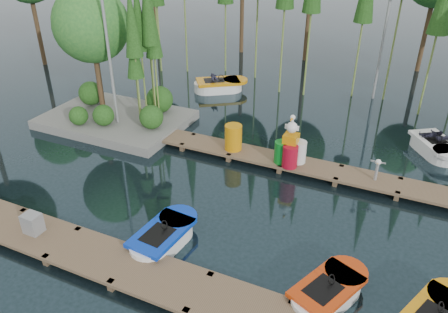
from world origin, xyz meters
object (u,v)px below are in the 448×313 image
at_px(boat_red, 328,292).
at_px(boat_yellow_far, 219,85).
at_px(boat_blue, 163,238).
at_px(yellow_barrel, 233,137).
at_px(island, 106,51).
at_px(utility_cabinet, 33,223).
at_px(drum_cluster, 290,150).

xyz_separation_m(boat_red, boat_yellow_far, (-8.57, 11.82, 0.07)).
bearing_deg(boat_blue, yellow_barrel, 98.20).
relative_size(island, boat_red, 2.59).
relative_size(boat_red, yellow_barrel, 2.61).
relative_size(utility_cabinet, yellow_barrel, 0.60).
distance_m(island, boat_red, 13.33).
distance_m(island, boat_blue, 9.64).
bearing_deg(boat_red, boat_blue, -157.54).
bearing_deg(boat_blue, drum_cluster, 74.93).
xyz_separation_m(boat_blue, drum_cluster, (2.00, 5.46, 0.62)).
height_order(island, boat_blue, island).
height_order(boat_red, yellow_barrel, yellow_barrel).
bearing_deg(boat_blue, boat_yellow_far, 113.17).
relative_size(boat_blue, boat_red, 0.99).
xyz_separation_m(yellow_barrel, drum_cluster, (2.31, -0.15, 0.06)).
bearing_deg(island, boat_blue, -44.23).
relative_size(utility_cabinet, drum_cluster, 0.32).
bearing_deg(utility_cabinet, drum_cluster, 51.53).
relative_size(boat_red, drum_cluster, 1.37).
height_order(boat_red, boat_yellow_far, boat_yellow_far).
xyz_separation_m(utility_cabinet, yellow_barrel, (3.13, 7.00, 0.20)).
xyz_separation_m(island, drum_cluster, (8.57, -0.94, -2.33)).
relative_size(island, yellow_barrel, 6.77).
bearing_deg(boat_blue, island, 140.78).
distance_m(island, utility_cabinet, 8.78).
bearing_deg(boat_red, island, 173.35).
bearing_deg(yellow_barrel, boat_yellow_far, 119.96).
bearing_deg(boat_yellow_far, boat_blue, -86.88).
xyz_separation_m(island, boat_yellow_far, (2.72, 5.36, -2.88)).
bearing_deg(yellow_barrel, utility_cabinet, -114.12).
relative_size(boat_yellow_far, drum_cluster, 1.62).
relative_size(boat_yellow_far, utility_cabinet, 5.13).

